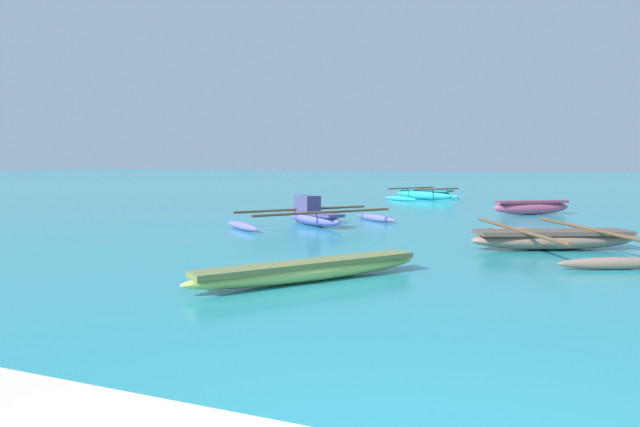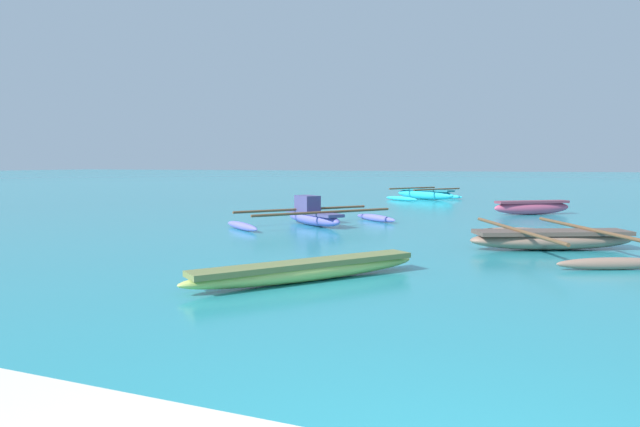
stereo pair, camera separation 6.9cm
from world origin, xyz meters
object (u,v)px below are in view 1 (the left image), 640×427
moored_boat_0 (313,216)px  moored_boat_2 (531,207)px  moored_boat_3 (424,194)px  moored_boat_1 (552,239)px  moored_boat_4 (310,269)px

moored_boat_0 → moored_boat_2: 7.94m
moored_boat_2 → moored_boat_3: size_ratio=0.66×
moored_boat_1 → moored_boat_2: moored_boat_2 is taller
moored_boat_0 → moored_boat_2: bearing=83.1°
moored_boat_1 → moored_boat_2: bearing=69.2°
moored_boat_1 → moored_boat_3: 15.68m
moored_boat_1 → moored_boat_2: size_ratio=1.94×
moored_boat_2 → moored_boat_1: bearing=-120.6°
moored_boat_2 → moored_boat_4: 12.92m
moored_boat_1 → moored_boat_4: moored_boat_1 is taller
moored_boat_1 → moored_boat_3: size_ratio=1.28×
moored_boat_0 → moored_boat_2: size_ratio=1.86×
moored_boat_0 → moored_boat_1: bearing=16.2°
moored_boat_0 → moored_boat_3: size_ratio=1.23×
moored_boat_3 → moored_boat_2: bearing=-21.4°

